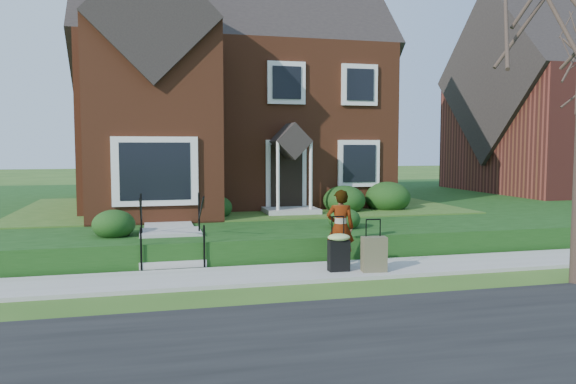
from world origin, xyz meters
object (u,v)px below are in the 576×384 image
object	(u,v)px
front_steps	(171,242)
woman	(340,227)
suitcase_olive	(374,254)
suitcase_black	(339,250)

from	to	relation	value
front_steps	woman	distance (m)	3.85
front_steps	woman	bearing A→B (deg)	-22.85
woman	suitcase_olive	distance (m)	1.01
suitcase_black	suitcase_olive	world-z (taller)	suitcase_black
front_steps	suitcase_olive	distance (m)	4.59
suitcase_black	woman	bearing A→B (deg)	68.71
suitcase_black	suitcase_olive	size ratio (longest dim) A/B	1.05
front_steps	suitcase_olive	bearing A→B (deg)	-29.39
front_steps	suitcase_olive	world-z (taller)	front_steps
woman	suitcase_olive	xyz separation A→B (m)	(0.47, -0.76, -0.46)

